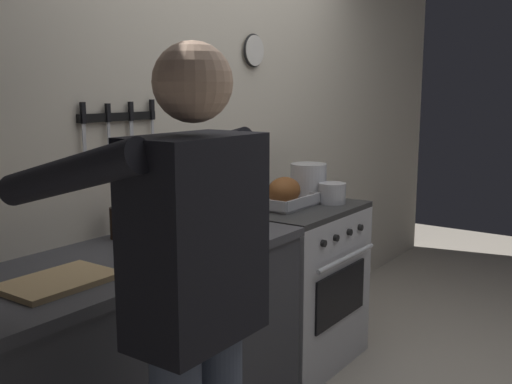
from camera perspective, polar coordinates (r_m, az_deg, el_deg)
wall_back at (r=3.25m, az=-3.96°, el=5.71°), size 6.00×0.13×2.60m
counter_block at (r=2.40m, az=-16.05°, el=-17.30°), size 2.03×0.65×0.90m
stove at (r=3.39m, az=3.39°, el=-8.80°), size 0.76×0.67×0.90m
person_cook at (r=1.67m, az=-6.28°, el=-10.68°), size 0.51×0.63×1.66m
roasting_pan at (r=3.24m, az=2.71°, el=-0.18°), size 0.35×0.26×0.16m
stock_pot at (r=3.44m, az=5.05°, el=0.98°), size 0.21×0.21×0.21m
saucepan at (r=3.36m, az=7.32°, el=-0.10°), size 0.15×0.15×0.12m
cutting_board at (r=2.09m, az=-18.44°, el=-8.15°), size 0.36×0.24×0.02m
bottle_soy_sauce at (r=2.62m, az=-13.24°, el=-2.79°), size 0.06×0.06×0.18m
bottle_cooking_oil at (r=2.52m, az=-10.60°, el=-2.15°), size 0.07×0.07×0.28m
bottle_hot_sauce at (r=2.85m, az=-7.34°, el=-1.32°), size 0.05×0.05×0.21m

